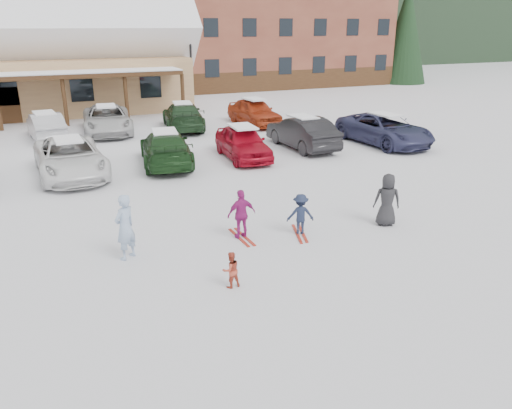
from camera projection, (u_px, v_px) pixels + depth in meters
name	position (u px, v px, depth m)	size (l,w,h in m)	color
ground	(260.00, 253.00, 13.41)	(160.00, 160.00, 0.00)	silver
lamp_post	(191.00, 58.00, 35.15)	(0.50, 0.25, 6.25)	black
conifer_1	(407.00, 19.00, 50.01)	(4.84, 4.84, 11.22)	black
conifer_3	(144.00, 31.00, 51.92)	(3.96, 3.96, 9.18)	black
conifer_4	(360.00, 18.00, 63.50)	(5.06, 5.06, 11.73)	black
adult_skier	(125.00, 227.00, 12.79)	(0.64, 0.42, 1.76)	#96AECE
toddler_red	(231.00, 270.00, 11.52)	(0.43, 0.33, 0.88)	#B8432E
child_navy	(300.00, 214.00, 14.40)	(0.79, 0.45, 1.22)	#1A233B
skis_child_navy	(300.00, 233.00, 14.61)	(0.20, 1.40, 0.03)	#A52517
child_magenta	(242.00, 214.00, 14.10)	(0.85, 0.35, 1.44)	#A01E72
skis_child_magenta	(242.00, 237.00, 14.34)	(0.20, 1.40, 0.03)	#A52517
bystander_dark	(387.00, 200.00, 15.01)	(0.79, 0.51, 1.61)	#252527
parked_car_2	(70.00, 158.00, 19.94)	(2.50, 5.43, 1.51)	white
parked_car_3	(166.00, 148.00, 21.57)	(2.05, 5.04, 1.46)	#193A18
parked_car_4	(243.00, 142.00, 22.57)	(1.74, 4.33, 1.47)	#AA0B1E
parked_car_5	(302.00, 132.00, 24.43)	(1.66, 4.75, 1.56)	black
parked_car_6	(384.00, 129.00, 25.27)	(2.53, 5.49, 1.53)	#313357
parked_car_9	(46.00, 126.00, 26.29)	(1.51, 4.32, 1.42)	#BABBC0
parked_car_10	(107.00, 120.00, 27.82)	(2.54, 5.51, 1.53)	silver
parked_car_11	(183.00, 116.00, 28.90)	(2.12, 5.23, 1.52)	#203C21
parked_car_12	(254.00, 112.00, 30.12)	(1.85, 4.60, 1.57)	#AD3617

